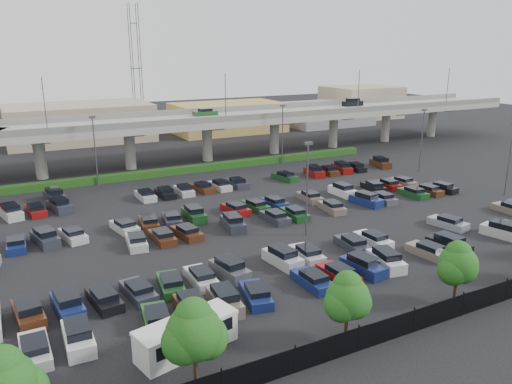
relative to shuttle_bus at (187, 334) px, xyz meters
The scene contains 10 objects.
ground 29.58m from the shuttle_bus, 49.70° to the left, with size 280.00×280.00×0.00m, color black.
overpass 58.04m from the shuttle_bus, 70.90° to the left, with size 150.00×13.00×15.80m.
hedge 51.24m from the shuttle_bus, 68.10° to the left, with size 66.00×1.60×1.10m, color #183A11.
fence 19.83m from the shuttle_bus, 15.99° to the right, with size 70.00×0.10×2.00m.
tree_row 20.34m from the shuttle_bus, 11.38° to the right, with size 65.07×3.66×5.94m.
shuttle_bus is the anchor object (origin of this frame).
parked_cars 25.20m from the shuttle_bus, 49.20° to the left, with size 63.08×41.68×1.67m.
light_poles 29.19m from the shuttle_bus, 58.58° to the left, with size 66.90×48.38×10.30m.
distant_buildings 90.07m from the shuttle_bus, 69.53° to the left, with size 138.00×24.00×9.00m.
comm_tower 100.30m from the shuttle_bus, 76.54° to the left, with size 2.40×2.40×30.00m.
Camera 1 is at (-28.76, -50.72, 19.63)m, focal length 35.00 mm.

